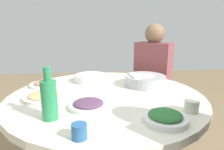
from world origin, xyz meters
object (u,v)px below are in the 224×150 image
(tea_cup_near, at_px, (79,131))
(green_bottle, at_px, (49,99))
(diner_right, at_px, (153,69))
(dish_shrimp, at_px, (46,83))
(dish_noodles, at_px, (44,96))
(dish_eggplant, at_px, (89,104))
(dish_greens, at_px, (165,117))
(stool_for_diner_right, at_px, (150,118))
(round_dining_table, at_px, (106,112))
(soup_bowl, at_px, (91,78))
(tea_cup_far, at_px, (192,106))
(rice_bowl, at_px, (145,80))

(tea_cup_near, bearing_deg, green_bottle, 128.30)
(diner_right, bearing_deg, dish_shrimp, -155.12)
(dish_noodles, bearing_deg, dish_eggplant, -31.29)
(dish_greens, xyz_separation_m, stool_for_diner_right, (0.29, 1.08, -0.55))
(dish_noodles, bearing_deg, round_dining_table, 8.06)
(dish_eggplant, bearing_deg, soup_bowl, 88.88)
(dish_noodles, distance_m, tea_cup_near, 0.52)
(dish_shrimp, distance_m, green_bottle, 0.58)
(dish_greens, relative_size, dish_noodles, 0.84)
(dish_eggplant, xyz_separation_m, dish_shrimp, (-0.32, 0.44, -0.00))
(stool_for_diner_right, bearing_deg, tea_cup_near, -119.44)
(dish_shrimp, bearing_deg, tea_cup_far, -33.07)
(stool_for_diner_right, bearing_deg, dish_eggplant, -125.67)
(dish_noodles, relative_size, diner_right, 0.32)
(green_bottle, bearing_deg, tea_cup_far, 0.71)
(soup_bowl, distance_m, tea_cup_far, 0.81)
(dish_noodles, relative_size, tea_cup_near, 3.95)
(rice_bowl, distance_m, green_bottle, 0.77)
(rice_bowl, height_order, dish_eggplant, rice_bowl)
(green_bottle, xyz_separation_m, stool_for_diner_right, (0.81, 1.00, -0.63))
(dish_shrimp, xyz_separation_m, green_bottle, (0.14, -0.56, 0.08))
(dish_noodles, bearing_deg, soup_bowl, 52.32)
(dish_greens, relative_size, tea_cup_far, 2.78)
(tea_cup_near, distance_m, diner_right, 1.36)
(dish_eggplant, bearing_deg, rice_bowl, 42.27)
(tea_cup_near, relative_size, stool_for_diner_right, 0.13)
(rice_bowl, relative_size, dish_shrimp, 1.27)
(soup_bowl, relative_size, tea_cup_near, 4.09)
(soup_bowl, height_order, dish_noodles, soup_bowl)
(stool_for_diner_right, bearing_deg, dish_shrimp, -155.12)
(dish_eggplant, relative_size, tea_cup_near, 3.44)
(tea_cup_near, bearing_deg, dish_shrimp, 111.27)
(dish_greens, height_order, tea_cup_near, tea_cup_near)
(rice_bowl, bearing_deg, dish_greens, -96.32)
(round_dining_table, bearing_deg, tea_cup_near, -105.49)
(dish_greens, bearing_deg, tea_cup_near, -165.46)
(dish_eggplant, xyz_separation_m, tea_cup_near, (-0.03, -0.30, 0.01))
(rice_bowl, xyz_separation_m, green_bottle, (-0.59, -0.49, 0.06))
(soup_bowl, bearing_deg, diner_right, 29.82)
(soup_bowl, height_order, dish_eggplant, soup_bowl)
(green_bottle, bearing_deg, rice_bowl, 39.67)
(rice_bowl, xyz_separation_m, tea_cup_near, (-0.44, -0.67, -0.01))
(round_dining_table, bearing_deg, rice_bowl, 27.43)
(dish_eggplant, distance_m, green_bottle, 0.22)
(dish_shrimp, bearing_deg, dish_greens, -43.83)
(dish_noodles, xyz_separation_m, dish_eggplant, (0.27, -0.16, 0.00))
(green_bottle, height_order, tea_cup_near, green_bottle)
(green_bottle, bearing_deg, stool_for_diner_right, 50.91)
(tea_cup_near, bearing_deg, diner_right, 60.56)
(soup_bowl, height_order, dish_shrimp, soup_bowl)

